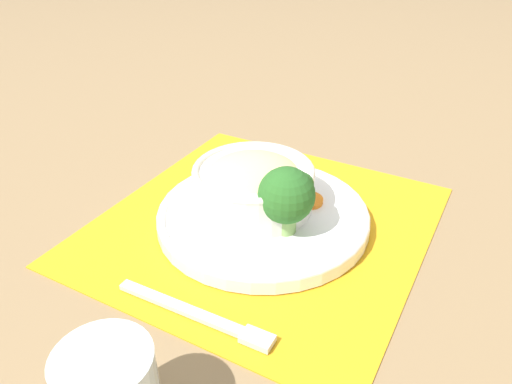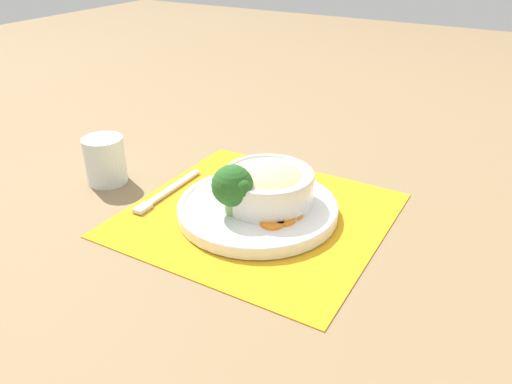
% 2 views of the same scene
% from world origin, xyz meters
% --- Properties ---
extents(ground_plane, '(4.00, 4.00, 0.00)m').
position_xyz_m(ground_plane, '(0.00, 0.00, 0.00)').
color(ground_plane, '#8C704C').
extents(placemat, '(0.42, 0.40, 0.00)m').
position_xyz_m(placemat, '(0.00, 0.00, 0.00)').
color(placemat, orange).
rests_on(placemat, ground_plane).
extents(plate, '(0.27, 0.27, 0.02)m').
position_xyz_m(plate, '(0.00, 0.00, 0.02)').
color(plate, white).
rests_on(plate, placemat).
extents(bowl, '(0.16, 0.16, 0.07)m').
position_xyz_m(bowl, '(-0.01, -0.02, 0.05)').
color(bowl, silver).
rests_on(bowl, plate).
extents(broccoli_floret, '(0.07, 0.07, 0.09)m').
position_xyz_m(broccoli_floret, '(0.02, 0.04, 0.07)').
color(broccoli_floret, '#84AD5B').
rests_on(broccoli_floret, plate).
extents(carrot_slice_near, '(0.04, 0.04, 0.01)m').
position_xyz_m(carrot_slice_near, '(-0.05, 0.04, 0.02)').
color(carrot_slice_near, orange).
rests_on(carrot_slice_near, plate).
extents(carrot_slice_middle, '(0.04, 0.04, 0.01)m').
position_xyz_m(carrot_slice_middle, '(-0.06, 0.02, 0.02)').
color(carrot_slice_middle, orange).
rests_on(carrot_slice_middle, plate).
extents(carrot_slice_far, '(0.04, 0.04, 0.01)m').
position_xyz_m(carrot_slice_far, '(-0.07, 0.00, 0.02)').
color(carrot_slice_far, orange).
rests_on(carrot_slice_far, plate).
extents(water_glass, '(0.08, 0.08, 0.09)m').
position_xyz_m(water_glass, '(0.31, 0.03, 0.04)').
color(water_glass, silver).
rests_on(water_glass, ground_plane).
extents(fork, '(0.02, 0.18, 0.01)m').
position_xyz_m(fork, '(0.18, 0.03, 0.01)').
color(fork, silver).
rests_on(fork, placemat).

